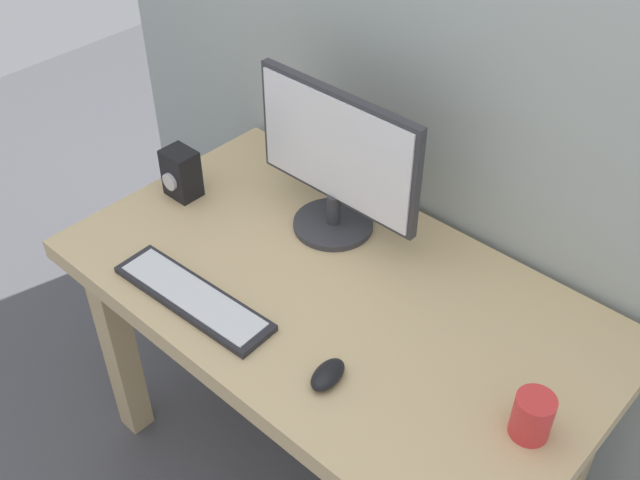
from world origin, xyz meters
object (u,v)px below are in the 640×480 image
object	(u,v)px
monitor	(336,160)
coffee_mug	(532,416)
mouse	(328,375)
desk	(334,320)
audio_controller	(182,173)
keyboard_primary	(193,297)

from	to	relation	value
monitor	coffee_mug	distance (m)	0.75
coffee_mug	mouse	bearing A→B (deg)	-155.92
coffee_mug	desk	bearing A→B (deg)	174.78
mouse	audio_controller	world-z (taller)	audio_controller
monitor	keyboard_primary	bearing A→B (deg)	-97.53
keyboard_primary	mouse	distance (m)	0.39
desk	keyboard_primary	size ratio (longest dim) A/B	3.03
keyboard_primary	coffee_mug	size ratio (longest dim) A/B	4.39
mouse	coffee_mug	xyz separation A→B (m)	(0.37, 0.17, 0.03)
desk	mouse	bearing A→B (deg)	-51.29
keyboard_primary	audio_controller	distance (m)	0.43
desk	monitor	distance (m)	0.39
mouse	desk	bearing A→B (deg)	120.55
keyboard_primary	coffee_mug	bearing A→B (deg)	14.97
audio_controller	coffee_mug	xyz separation A→B (m)	(1.10, -0.05, -0.02)
desk	coffee_mug	size ratio (longest dim) A/B	13.27
mouse	audio_controller	size ratio (longest dim) A/B	0.70
monitor	mouse	bearing A→B (deg)	-50.08
monitor	coffee_mug	xyz separation A→B (m)	(0.70, -0.23, -0.15)
keyboard_primary	mouse	world-z (taller)	mouse
audio_controller	coffee_mug	bearing A→B (deg)	-2.63
audio_controller	keyboard_primary	bearing A→B (deg)	-36.86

